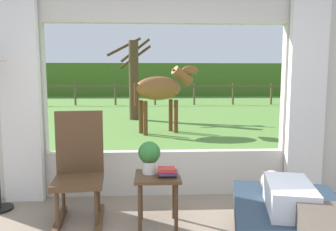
# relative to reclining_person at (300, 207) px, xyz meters

# --- Properties ---
(back_wall_with_window) EXTENTS (5.20, 0.12, 2.55)m
(back_wall_with_window) POSITION_rel_reclining_person_xyz_m (-0.91, 1.76, 0.73)
(back_wall_with_window) COLOR beige
(back_wall_with_window) RESTS_ON ground_plane
(curtain_panel_left) EXTENTS (0.44, 0.10, 2.40)m
(curtain_panel_left) POSITION_rel_reclining_person_xyz_m (-2.60, 1.62, 0.68)
(curtain_panel_left) COLOR silver
(curtain_panel_left) RESTS_ON ground_plane
(curtain_panel_right) EXTENTS (0.44, 0.10, 2.40)m
(curtain_panel_right) POSITION_rel_reclining_person_xyz_m (0.78, 1.62, 0.68)
(curtain_panel_right) COLOR silver
(curtain_panel_right) RESTS_ON ground_plane
(outdoor_pasture_lawn) EXTENTS (36.00, 21.68, 0.02)m
(outdoor_pasture_lawn) POSITION_rel_reclining_person_xyz_m (-0.91, 12.66, -0.51)
(outdoor_pasture_lawn) COLOR #568438
(outdoor_pasture_lawn) RESTS_ON ground_plane
(distant_hill_ridge) EXTENTS (36.00, 2.00, 2.40)m
(distant_hill_ridge) POSITION_rel_reclining_person_xyz_m (-0.91, 22.50, 0.68)
(distant_hill_ridge) COLOR #456B24
(distant_hill_ridge) RESTS_ON ground_plane
(reclining_person) EXTENTS (0.47, 1.43, 0.22)m
(reclining_person) POSITION_rel_reclining_person_xyz_m (0.00, 0.00, 0.00)
(reclining_person) COLOR silver
(reclining_person) RESTS_ON recliner_sofa
(rocking_chair) EXTENTS (0.52, 0.72, 1.12)m
(rocking_chair) POSITION_rel_reclining_person_xyz_m (-1.83, 1.05, 0.02)
(rocking_chair) COLOR #4C331E
(rocking_chair) RESTS_ON ground_plane
(side_table) EXTENTS (0.44, 0.44, 0.52)m
(side_table) POSITION_rel_reclining_person_xyz_m (-1.03, 0.86, -0.10)
(side_table) COLOR #4C331E
(side_table) RESTS_ON ground_plane
(potted_plant) EXTENTS (0.22, 0.22, 0.32)m
(potted_plant) POSITION_rel_reclining_person_xyz_m (-1.11, 0.92, 0.18)
(potted_plant) COLOR silver
(potted_plant) RESTS_ON side_table
(book_stack) EXTENTS (0.19, 0.15, 0.09)m
(book_stack) POSITION_rel_reclining_person_xyz_m (-0.94, 0.79, 0.04)
(book_stack) COLOR black
(book_stack) RESTS_ON side_table
(horse) EXTENTS (1.79, 1.02, 1.73)m
(horse) POSITION_rel_reclining_person_xyz_m (-0.83, 6.16, 0.63)
(horse) COLOR brown
(horse) RESTS_ON outdoor_pasture_lawn
(pasture_tree) EXTENTS (1.48, 1.03, 2.82)m
(pasture_tree) POSITION_rel_reclining_person_xyz_m (-1.68, 8.90, 0.92)
(pasture_tree) COLOR #4C3823
(pasture_tree) RESTS_ON outdoor_pasture_lawn
(pasture_fence_line) EXTENTS (16.10, 0.10, 1.10)m
(pasture_fence_line) POSITION_rel_reclining_person_xyz_m (-0.91, 14.49, 0.22)
(pasture_fence_line) COLOR brown
(pasture_fence_line) RESTS_ON outdoor_pasture_lawn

